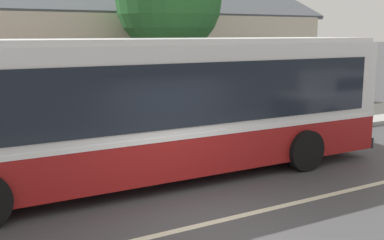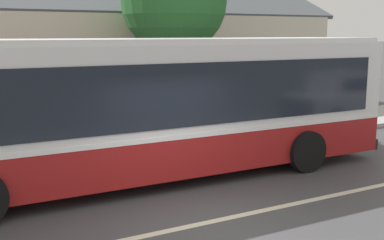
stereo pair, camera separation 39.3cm
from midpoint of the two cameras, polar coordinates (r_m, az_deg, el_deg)
ground_plane at (r=8.65m, az=3.20°, el=-12.05°), size 300.00×300.00×0.00m
sidewalk_far at (r=13.85m, az=-9.96°, el=-3.27°), size 60.00×3.00×0.15m
lane_divider_stripe at (r=8.65m, az=3.20°, el=-12.03°), size 60.00×0.16×0.01m
community_building at (r=20.37m, az=-20.36°, el=6.31°), size 25.33×9.22×6.98m
transit_bus at (r=10.65m, az=-5.49°, el=1.69°), size 12.45×2.88×3.16m
street_tree_primary at (r=15.71m, az=-1.43°, el=13.84°), size 3.38×3.38×5.97m
bus_stop_sign at (r=15.74m, az=12.60°, el=4.04°), size 0.36×0.07×2.40m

